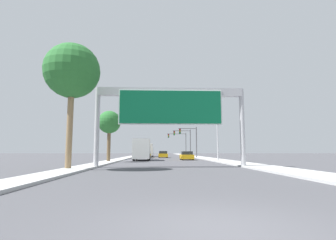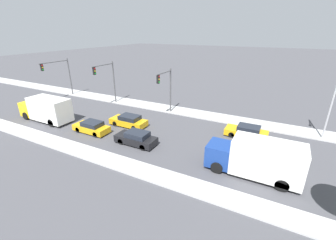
# 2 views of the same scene
# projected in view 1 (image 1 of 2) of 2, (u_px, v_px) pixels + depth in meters

# --- Properties ---
(ground_plane) EXTENTS (300.00, 300.00, 0.00)m
(ground_plane) POSITION_uv_depth(u_px,v_px,m) (217.00, 228.00, 4.91)
(ground_plane) COLOR #47474C
(sidewalk_right) EXTENTS (3.00, 120.00, 0.15)m
(sidewalk_right) POSITION_uv_depth(u_px,v_px,m) (193.00, 156.00, 64.76)
(sidewalk_right) COLOR #B5B5B5
(sidewalk_right) RESTS_ON ground
(median_strip_left) EXTENTS (2.00, 120.00, 0.15)m
(median_strip_left) POSITION_uv_depth(u_px,v_px,m) (133.00, 156.00, 64.18)
(median_strip_left) COLOR #B5B5B5
(median_strip_left) RESTS_ON ground
(sign_gantry) EXTENTS (13.33, 0.73, 7.03)m
(sign_gantry) POSITION_uv_depth(u_px,v_px,m) (170.00, 105.00, 23.27)
(sign_gantry) COLOR #B2B2B7
(sign_gantry) RESTS_ON ground
(car_far_left) EXTENTS (1.89, 4.61, 1.39)m
(car_far_left) POSITION_uv_depth(u_px,v_px,m) (163.00, 155.00, 54.90)
(car_far_left) COLOR gold
(car_far_left) RESTS_ON ground
(car_near_center) EXTENTS (1.90, 4.48, 1.36)m
(car_near_center) POSITION_uv_depth(u_px,v_px,m) (187.00, 156.00, 41.75)
(car_near_center) COLOR gold
(car_near_center) RESTS_ON ground
(car_mid_right) EXTENTS (1.80, 4.36, 1.42)m
(car_mid_right) POSITION_uv_depth(u_px,v_px,m) (146.00, 155.00, 51.21)
(car_mid_right) COLOR black
(car_mid_right) RESTS_ON ground
(car_mid_left) EXTENTS (1.78, 4.33, 1.36)m
(car_mid_left) POSITION_uv_depth(u_px,v_px,m) (147.00, 154.00, 57.39)
(car_mid_left) COLOR gold
(car_mid_left) RESTS_ON ground
(truck_box_primary) EXTENTS (2.47, 7.63, 3.13)m
(truck_box_primary) POSITION_uv_depth(u_px,v_px,m) (148.00, 150.00, 65.13)
(truck_box_primary) COLOR yellow
(truck_box_primary) RESTS_ON ground
(truck_box_secondary) EXTENTS (2.41, 7.31, 3.17)m
(truck_box_secondary) POSITION_uv_depth(u_px,v_px,m) (142.00, 150.00, 39.75)
(truck_box_secondary) COLOR navy
(truck_box_secondary) RESTS_ON ground
(traffic_light_near_intersection) EXTENTS (3.75, 0.32, 6.27)m
(traffic_light_near_intersection) POSITION_uv_depth(u_px,v_px,m) (191.00, 137.00, 53.25)
(traffic_light_near_intersection) COLOR #4C4C4F
(traffic_light_near_intersection) RESTS_ON ground
(traffic_light_mid_block) EXTENTS (4.33, 0.32, 6.57)m
(traffic_light_mid_block) POSITION_uv_depth(u_px,v_px,m) (185.00, 138.00, 63.19)
(traffic_light_mid_block) COLOR #4C4C4F
(traffic_light_mid_block) RESTS_ON ground
(traffic_light_far_intersection) EXTENTS (5.38, 0.32, 6.47)m
(traffic_light_far_intersection) POSITION_uv_depth(u_px,v_px,m) (180.00, 140.00, 73.10)
(traffic_light_far_intersection) COLOR #4C4C4F
(traffic_light_far_intersection) RESTS_ON ground
(palm_tree_foreground) EXTENTS (4.26, 4.26, 9.74)m
(palm_tree_foreground) POSITION_uv_depth(u_px,v_px,m) (72.00, 72.00, 20.28)
(palm_tree_foreground) COLOR #8C704C
(palm_tree_foreground) RESTS_ON ground
(palm_tree_background) EXTENTS (2.95, 2.95, 6.63)m
(palm_tree_background) POSITION_uv_depth(u_px,v_px,m) (109.00, 123.00, 34.03)
(palm_tree_background) COLOR brown
(palm_tree_background) RESTS_ON ground
(street_lamp_right) EXTENTS (2.22, 0.28, 8.29)m
(street_lamp_right) POSITION_uv_depth(u_px,v_px,m) (215.00, 125.00, 35.03)
(street_lamp_right) COLOR #B2B2B7
(street_lamp_right) RESTS_ON ground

